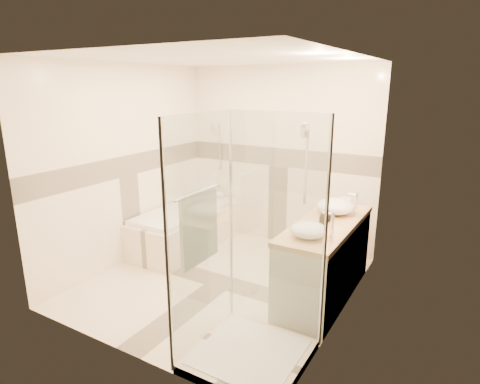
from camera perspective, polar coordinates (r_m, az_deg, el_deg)
The scene contains 12 objects.
room at distance 4.37m, azimuth -2.08°, elevation 2.01°, with size 2.82×3.02×2.52m.
bathtub at distance 5.74m, azimuth -7.73°, elevation -4.78°, with size 0.75×1.70×0.56m.
vanity at distance 4.46m, azimuth 11.95°, elevation -9.38°, with size 0.58×1.62×0.85m.
shower_enclosure at distance 3.48m, azimuth 0.28°, elevation -14.95°, with size 0.96×0.93×2.04m.
vessel_sink_near at distance 4.59m, azimuth 13.42°, elevation -1.96°, with size 0.42×0.42×0.17m, color white.
vessel_sink_far at distance 3.85m, azimuth 9.72°, elevation -5.32°, with size 0.35×0.35×0.14m, color white.
faucet_near at distance 4.52m, azimuth 16.09°, elevation -1.51°, with size 0.11×0.03×0.26m.
faucet_far at distance 3.75m, azimuth 12.87°, elevation -4.50°, with size 0.12×0.03×0.28m.
amenity_bottle_a at distance 4.20m, azimuth 11.66°, elevation -3.63°, with size 0.06×0.07×0.14m, color black.
amenity_bottle_b at distance 4.31m, azimuth 12.20°, elevation -3.06°, with size 0.12×0.12×0.16m, color black.
folded_towels at distance 4.94m, azimuth 14.65°, elevation -1.40°, with size 0.13×0.22×0.07m, color white.
rolled_towel at distance 6.15m, azimuth -3.22°, elevation -0.38°, with size 0.09×0.09×0.20m, color white.
Camera 1 is at (2.34, -3.58, 2.25)m, focal length 30.00 mm.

